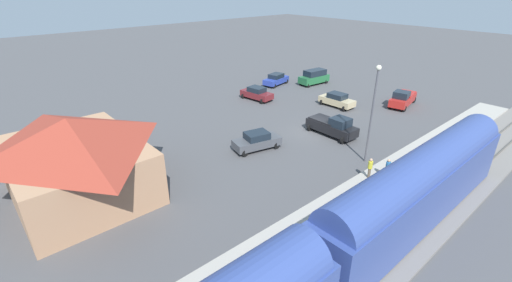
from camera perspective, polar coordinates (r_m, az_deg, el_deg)
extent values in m
plane|color=#4C4C4F|center=(37.15, 9.46, 1.44)|extent=(200.00, 200.00, 0.00)
cube|color=slate|center=(31.33, 29.58, -6.25)|extent=(4.80, 70.00, 0.18)
cube|color=#59544C|center=(31.10, 30.85, -6.46)|extent=(0.10, 70.00, 0.12)
cube|color=#59544C|center=(31.43, 28.44, -5.57)|extent=(0.10, 70.00, 0.12)
cube|color=#A8A399|center=(32.45, 23.14, -3.70)|extent=(3.20, 46.00, 0.30)
cube|color=#33478C|center=(24.79, 25.08, -7.87)|extent=(2.90, 19.41, 3.70)
cube|color=red|center=(25.40, 22.01, -7.25)|extent=(0.04, 17.86, 0.36)
cylinder|color=#33478C|center=(23.95, 25.83, -4.33)|extent=(2.75, 18.64, 2.76)
cube|color=tan|center=(28.54, -27.25, -4.29)|extent=(11.05, 8.47, 3.99)
pyramid|color=#9E3828|center=(27.34, -28.48, 1.28)|extent=(11.85, 9.27, 2.07)
cube|color=#4C3323|center=(29.98, -19.19, -3.45)|extent=(1.10, 0.08, 2.10)
cylinder|color=brown|center=(29.00, 18.12, -5.01)|extent=(0.22, 0.22, 0.85)
cylinder|color=yellow|center=(28.66, 18.31, -3.74)|extent=(0.36, 0.36, 0.62)
sphere|color=tan|center=(28.46, 18.42, -2.98)|extent=(0.24, 0.24, 0.24)
cylinder|color=brown|center=(29.37, 20.70, -5.04)|extent=(0.22, 0.22, 0.85)
cylinder|color=#2D72B7|center=(29.03, 20.92, -3.78)|extent=(0.36, 0.36, 0.62)
sphere|color=tan|center=(28.84, 21.05, -3.03)|extent=(0.24, 0.24, 0.24)
cube|color=#283D9E|center=(53.74, 3.31, 9.94)|extent=(2.71, 4.78, 0.76)
cube|color=#19232D|center=(53.57, 3.33, 10.66)|extent=(2.02, 2.44, 0.64)
cylinder|color=black|center=(52.05, 2.98, 9.01)|extent=(0.22, 0.68, 0.68)
cylinder|color=black|center=(52.93, 1.53, 9.31)|extent=(0.22, 0.68, 0.68)
cylinder|color=black|center=(54.80, 5.01, 9.77)|extent=(0.22, 0.68, 0.68)
cylinder|color=black|center=(55.64, 3.60, 10.05)|extent=(0.22, 0.68, 0.68)
cube|color=maroon|center=(46.74, 0.12, 7.67)|extent=(4.68, 2.34, 0.76)
cube|color=#19232D|center=(46.54, 0.12, 8.49)|extent=(2.33, 1.86, 0.64)
cylinder|color=black|center=(46.38, 2.36, 7.01)|extent=(0.22, 0.68, 0.68)
cylinder|color=black|center=(45.22, 1.05, 6.55)|extent=(0.22, 0.68, 0.68)
cylinder|color=black|center=(48.51, -0.75, 7.85)|extent=(0.22, 0.68, 0.68)
cylinder|color=black|center=(47.40, -2.08, 7.42)|extent=(0.22, 0.68, 0.68)
cube|color=black|center=(36.56, 12.32, 2.23)|extent=(5.44, 2.07, 0.92)
cube|color=#19232D|center=(35.67, 13.73, 3.03)|extent=(1.76, 1.76, 0.84)
cylinder|color=black|center=(36.26, 15.75, 0.86)|extent=(0.22, 0.76, 0.76)
cylinder|color=black|center=(34.95, 14.12, 0.12)|extent=(0.22, 0.76, 0.76)
cylinder|color=black|center=(38.57, 10.56, 2.87)|extent=(0.22, 0.76, 0.76)
cylinder|color=black|center=(37.34, 8.86, 2.24)|extent=(0.22, 0.76, 0.76)
cube|color=black|center=(36.88, 11.25, 3.47)|extent=(3.01, 1.92, 0.20)
cube|color=#236638|center=(54.76, 9.50, 10.06)|extent=(2.36, 5.05, 1.00)
cube|color=#19232D|center=(54.64, 9.68, 11.03)|extent=(2.01, 3.56, 0.88)
cylinder|color=black|center=(53.00, 8.67, 9.05)|extent=(0.22, 0.68, 0.68)
cylinder|color=black|center=(54.17, 7.38, 9.48)|extent=(0.22, 0.68, 0.68)
cylinder|color=black|center=(55.68, 11.49, 9.61)|extent=(0.22, 0.68, 0.68)
cylinder|color=black|center=(56.80, 10.20, 10.02)|extent=(0.22, 0.68, 0.68)
cube|color=#C6B284|center=(45.25, 13.15, 6.42)|extent=(4.52, 1.90, 0.76)
cube|color=#19232D|center=(45.04, 13.24, 7.26)|extent=(2.18, 1.65, 0.64)
cylinder|color=black|center=(45.68, 10.79, 6.31)|extent=(0.22, 0.68, 0.68)
cylinder|color=black|center=(46.91, 11.99, 6.70)|extent=(0.22, 0.68, 0.68)
cylinder|color=black|center=(43.85, 14.29, 5.17)|extent=(0.22, 0.68, 0.68)
cylinder|color=black|center=(45.13, 15.45, 5.60)|extent=(0.22, 0.68, 0.68)
cube|color=#47494F|center=(32.66, 0.14, -0.21)|extent=(2.79, 4.80, 0.76)
cube|color=#19232D|center=(32.37, 0.14, 0.91)|extent=(2.06, 2.47, 0.64)
cylinder|color=black|center=(31.48, -1.87, -2.01)|extent=(0.22, 0.68, 0.68)
cylinder|color=black|center=(32.77, -3.14, -0.90)|extent=(0.22, 0.68, 0.68)
cylinder|color=black|center=(32.98, 3.40, -0.73)|extent=(0.22, 0.68, 0.68)
cylinder|color=black|center=(34.21, 1.99, 0.29)|extent=(0.22, 0.68, 0.68)
cube|color=red|center=(48.08, 23.01, 6.31)|extent=(2.99, 5.68, 0.92)
cube|color=#19232D|center=(46.88, 22.84, 7.03)|extent=(2.03, 2.04, 0.84)
cylinder|color=black|center=(46.03, 23.20, 4.89)|extent=(0.22, 0.76, 0.76)
cylinder|color=black|center=(46.43, 21.18, 5.39)|extent=(0.22, 0.76, 0.76)
cylinder|color=black|center=(50.05, 24.53, 6.16)|extent=(0.22, 0.76, 0.76)
cylinder|color=black|center=(50.41, 22.66, 6.62)|extent=(0.22, 0.76, 0.76)
cube|color=red|center=(48.81, 23.42, 7.19)|extent=(2.41, 3.28, 0.20)
cylinder|color=#515156|center=(30.70, 18.42, 3.58)|extent=(0.16, 0.16, 8.16)
sphere|color=#EAE5C6|center=(29.51, 19.55, 11.29)|extent=(0.44, 0.44, 0.44)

